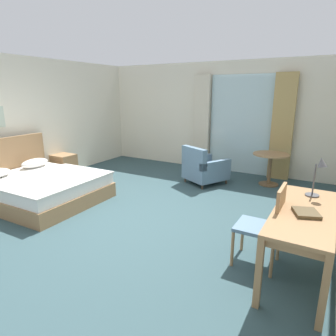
% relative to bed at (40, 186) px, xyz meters
% --- Properties ---
extents(ground, '(6.49, 7.67, 0.10)m').
position_rel_bed_xyz_m(ground, '(1.82, 0.22, -0.32)').
color(ground, '#334C51').
extents(wall_back, '(6.09, 0.12, 2.65)m').
position_rel_bed_xyz_m(wall_back, '(1.82, 3.80, 1.06)').
color(wall_back, silver).
rests_on(wall_back, ground).
extents(wall_left, '(0.12, 7.27, 2.65)m').
position_rel_bed_xyz_m(wall_left, '(-1.16, 0.22, 1.06)').
color(wall_left, silver).
rests_on(wall_left, ground).
extents(balcony_glass_door, '(1.49, 0.02, 2.33)m').
position_rel_bed_xyz_m(balcony_glass_door, '(2.57, 3.72, 0.90)').
color(balcony_glass_door, silver).
rests_on(balcony_glass_door, ground).
extents(curtain_panel_left, '(0.41, 0.10, 2.34)m').
position_rel_bed_xyz_m(curtain_panel_left, '(1.60, 3.62, 0.91)').
color(curtain_panel_left, beige).
rests_on(curtain_panel_left, ground).
extents(curtain_panel_right, '(0.46, 0.10, 2.34)m').
position_rel_bed_xyz_m(curtain_panel_right, '(3.53, 3.62, 0.91)').
color(curtain_panel_right, tan).
rests_on(curtain_panel_right, ground).
extents(bed, '(2.06, 1.76, 1.08)m').
position_rel_bed_xyz_m(bed, '(0.00, 0.00, 0.00)').
color(bed, '#9E754C').
rests_on(bed, ground).
extents(nightstand, '(0.47, 0.44, 0.52)m').
position_rel_bed_xyz_m(nightstand, '(-0.86, 1.30, -0.00)').
color(nightstand, '#9E754C').
rests_on(nightstand, ground).
extents(writing_desk, '(0.60, 1.60, 0.74)m').
position_rel_bed_xyz_m(writing_desk, '(4.37, -0.02, 0.39)').
color(writing_desk, '#9E754C').
rests_on(writing_desk, ground).
extents(desk_chair, '(0.47, 0.44, 0.97)m').
position_rel_bed_xyz_m(desk_chair, '(4.01, -0.07, 0.27)').
color(desk_chair, slate).
rests_on(desk_chair, ground).
extents(desk_lamp, '(0.20, 0.19, 0.50)m').
position_rel_bed_xyz_m(desk_lamp, '(4.44, 0.45, 0.80)').
color(desk_lamp, '#4C4C51').
rests_on(desk_lamp, writing_desk).
extents(closed_book, '(0.30, 0.32, 0.04)m').
position_rel_bed_xyz_m(closed_book, '(4.39, -0.14, 0.49)').
color(closed_book, brown).
rests_on(closed_book, writing_desk).
extents(armchair_by_window, '(0.99, 1.03, 0.82)m').
position_rel_bed_xyz_m(armchair_by_window, '(2.20, 2.44, 0.06)').
color(armchair_by_window, slate).
rests_on(armchair_by_window, ground).
extents(round_cafe_table, '(0.74, 0.74, 0.68)m').
position_rel_bed_xyz_m(round_cafe_table, '(3.45, 3.04, 0.25)').
color(round_cafe_table, '#9E754C').
rests_on(round_cafe_table, ground).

